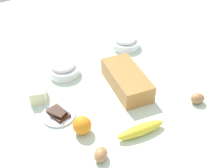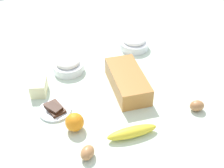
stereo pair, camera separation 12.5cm
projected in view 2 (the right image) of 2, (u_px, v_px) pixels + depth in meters
The scene contains 10 objects.
ground_plane at pixel (112, 93), 1.28m from camera, with size 2.40×2.40×0.02m, color silver.
loaf_pan at pixel (127, 81), 1.27m from camera, with size 0.30×0.17×0.08m.
flour_bowl at pixel (68, 65), 1.38m from camera, with size 0.15×0.15×0.07m.
sugar_bowl at pixel (134, 43), 1.53m from camera, with size 0.15×0.15×0.07m.
banana at pixel (132, 132), 1.07m from camera, with size 0.19×0.04×0.04m, color yellow.
orange_fruit at pixel (75, 122), 1.08m from camera, with size 0.07×0.07×0.07m, color orange.
butter_block at pixel (39, 87), 1.25m from camera, with size 0.09×0.06×0.06m, color #F4EDB2.
egg_near_butter at pixel (197, 106), 1.17m from camera, with size 0.05×0.05×0.06m, color #A87144.
egg_beside_bowl at pixel (87, 153), 0.99m from camera, with size 0.04×0.04×0.06m, color #B37949.
chocolate_plate at pixel (55, 109), 1.17m from camera, with size 0.13×0.13×0.03m.
Camera 2 is at (0.89, -0.40, 0.82)m, focal length 47.12 mm.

